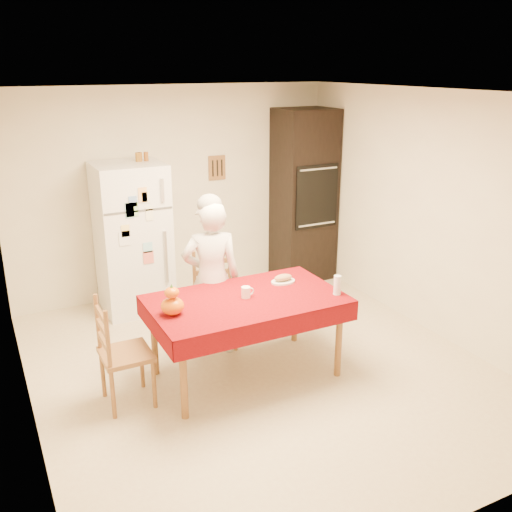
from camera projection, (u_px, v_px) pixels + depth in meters
floor at (259, 367)px, 5.39m from camera, size 4.50×4.50×0.00m
room_shell at (260, 199)px, 4.87m from camera, size 4.02×4.52×2.51m
refrigerator at (133, 238)px, 6.43m from camera, size 0.75×0.74×1.70m
oven_cabinet at (304, 196)px, 7.36m from camera, size 0.70×0.62×2.20m
dining_table at (246, 305)px, 5.05m from camera, size 1.70×1.00×0.76m
chair_far at (214, 296)px, 5.73m from camera, size 0.51×0.50×0.95m
chair_left at (118, 350)px, 4.65m from camera, size 0.40×0.42×0.95m
seated_woman at (212, 279)px, 5.45m from camera, size 0.64×0.50×1.54m
coffee_mug at (246, 292)px, 5.02m from camera, size 0.08×0.08×0.10m
pumpkin_lower at (172, 306)px, 4.68m from camera, size 0.19×0.19×0.15m
pumpkin_upper at (172, 293)px, 4.64m from camera, size 0.12×0.12×0.09m
wine_glass at (337, 285)px, 5.08m from camera, size 0.07×0.07×0.18m
bread_plate at (283, 282)px, 5.38m from camera, size 0.24×0.24×0.02m
bread_loaf at (283, 278)px, 5.37m from camera, size 0.18×0.10×0.06m
spice_jar_left at (138, 157)px, 6.24m from camera, size 0.05×0.05×0.10m
spice_jar_mid at (140, 157)px, 6.25m from camera, size 0.05×0.05×0.10m
spice_jar_right at (146, 156)px, 6.28m from camera, size 0.05×0.05×0.10m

